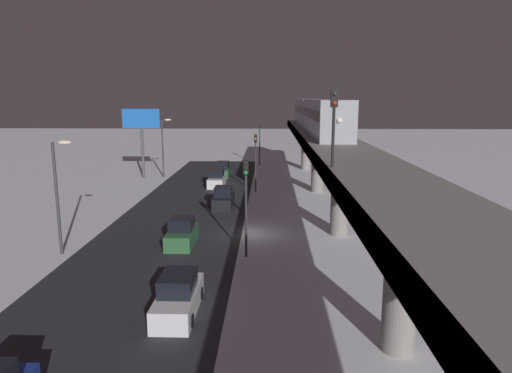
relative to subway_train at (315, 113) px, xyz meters
name	(u,v)px	position (x,y,z in m)	size (l,w,h in m)	color
ground_plane	(247,234)	(7.08, 20.16, -8.50)	(240.00, 240.00, 0.00)	white
avenue_asphalt	(171,233)	(12.95, 20.16, -8.49)	(11.00, 80.95, 0.01)	#28282D
elevated_railway	(340,159)	(0.09, 20.16, -2.67)	(5.00, 80.95, 6.72)	gray
subway_train	(315,113)	(0.00, 0.00, 0.00)	(2.94, 36.87, 3.40)	#999EA8
rail_signal	(334,115)	(2.06, 30.09, 0.95)	(0.36, 0.41, 4.00)	black
sedan_white	(178,297)	(9.75, 33.29, -7.71)	(1.91, 4.79, 1.97)	silver
sedan_white_2	(217,179)	(11.55, 1.02, -7.70)	(1.80, 4.68, 1.97)	silver
sedan_black	(223,199)	(9.75, 11.47, -7.70)	(1.80, 4.18, 1.97)	black
sedan_green	(182,234)	(11.55, 22.92, -7.70)	(1.80, 4.06, 1.97)	#2D6038
sedan_green_2	(223,170)	(11.55, -5.74, -7.70)	(1.80, 4.43, 1.97)	#2D6038
traffic_light_near	(246,195)	(6.85, 25.32, -4.30)	(0.32, 0.44, 6.40)	#2D2D2D
traffic_light_mid	(256,155)	(6.85, 4.61, -4.30)	(0.32, 0.44, 6.40)	#2D2D2D
traffic_light_far	(260,138)	(6.85, -16.10, -4.30)	(0.32, 0.44, 6.40)	#2D2D2D
commercial_billboard	(141,125)	(21.69, -4.07, -1.67)	(4.80, 0.36, 8.90)	#4C4C51
street_lamp_near	(59,184)	(19.03, 25.16, -3.68)	(1.35, 0.44, 7.65)	#38383D
street_lamp_far	(164,141)	(19.03, -4.84, -3.68)	(1.35, 0.44, 7.65)	#38383D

